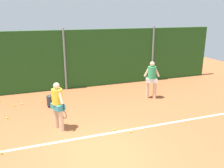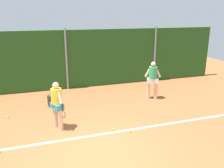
{
  "view_description": "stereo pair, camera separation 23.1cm",
  "coord_description": "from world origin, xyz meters",
  "px_view_note": "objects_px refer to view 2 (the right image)",
  "views": [
    {
      "loc": [
        -1.71,
        -5.81,
        3.95
      ],
      "look_at": [
        1.34,
        2.84,
        1.19
      ],
      "focal_mm": 37.86,
      "sensor_mm": 36.0,
      "label": 1
    },
    {
      "loc": [
        -1.49,
        -5.89,
        3.95
      ],
      "look_at": [
        1.34,
        2.84,
        1.19
      ],
      "focal_mm": 37.86,
      "sensor_mm": 36.0,
      "label": 2
    }
  ],
  "objects_px": {
    "ball_hopper": "(52,100)",
    "tennis_ball_0": "(113,130)",
    "tennis_ball_10": "(2,100)",
    "tennis_ball_8": "(15,105)",
    "tennis_ball_9": "(130,132)",
    "player_foreground_near": "(57,103)",
    "player_midcourt": "(153,78)",
    "tennis_ball_4": "(8,117)",
    "tennis_ball_6": "(43,101)",
    "tennis_ball_1": "(0,151)",
    "tennis_ball_2": "(23,103)"
  },
  "relations": [
    {
      "from": "tennis_ball_2",
      "to": "tennis_ball_6",
      "type": "bearing_deg",
      "value": 2.16
    },
    {
      "from": "player_foreground_near",
      "to": "tennis_ball_9",
      "type": "xyz_separation_m",
      "value": [
        2.29,
        -1.09,
        -0.93
      ]
    },
    {
      "from": "tennis_ball_0",
      "to": "tennis_ball_4",
      "type": "relative_size",
      "value": 1.0
    },
    {
      "from": "tennis_ball_4",
      "to": "player_foreground_near",
      "type": "bearing_deg",
      "value": -40.32
    },
    {
      "from": "tennis_ball_1",
      "to": "tennis_ball_9",
      "type": "height_order",
      "value": "same"
    },
    {
      "from": "player_foreground_near",
      "to": "tennis_ball_2",
      "type": "xyz_separation_m",
      "value": [
        -1.29,
        2.9,
        -0.93
      ]
    },
    {
      "from": "player_midcourt",
      "to": "tennis_ball_9",
      "type": "bearing_deg",
      "value": -104.73
    },
    {
      "from": "tennis_ball_4",
      "to": "tennis_ball_6",
      "type": "height_order",
      "value": "same"
    },
    {
      "from": "tennis_ball_0",
      "to": "tennis_ball_10",
      "type": "xyz_separation_m",
      "value": [
        -4.06,
        4.42,
        0.0
      ]
    },
    {
      "from": "tennis_ball_0",
      "to": "tennis_ball_10",
      "type": "distance_m",
      "value": 6.0
    },
    {
      "from": "tennis_ball_8",
      "to": "tennis_ball_1",
      "type": "bearing_deg",
      "value": -92.8
    },
    {
      "from": "tennis_ball_6",
      "to": "tennis_ball_1",
      "type": "bearing_deg",
      "value": -109.05
    },
    {
      "from": "tennis_ball_8",
      "to": "tennis_ball_9",
      "type": "relative_size",
      "value": 1.0
    },
    {
      "from": "tennis_ball_2",
      "to": "tennis_ball_6",
      "type": "relative_size",
      "value": 1.0
    },
    {
      "from": "tennis_ball_1",
      "to": "tennis_ball_10",
      "type": "bearing_deg",
      "value": 95.58
    },
    {
      "from": "tennis_ball_9",
      "to": "tennis_ball_6",
      "type": "bearing_deg",
      "value": 124.23
    },
    {
      "from": "tennis_ball_10",
      "to": "tennis_ball_1",
      "type": "bearing_deg",
      "value": -84.42
    },
    {
      "from": "player_midcourt",
      "to": "tennis_ball_2",
      "type": "distance_m",
      "value": 6.07
    },
    {
      "from": "tennis_ball_9",
      "to": "tennis_ball_1",
      "type": "bearing_deg",
      "value": 179.15
    },
    {
      "from": "tennis_ball_1",
      "to": "tennis_ball_9",
      "type": "distance_m",
      "value": 4.11
    },
    {
      "from": "tennis_ball_10",
      "to": "ball_hopper",
      "type": "bearing_deg",
      "value": -32.93
    },
    {
      "from": "player_midcourt",
      "to": "ball_hopper",
      "type": "relative_size",
      "value": 3.51
    },
    {
      "from": "ball_hopper",
      "to": "tennis_ball_0",
      "type": "bearing_deg",
      "value": -58.12
    },
    {
      "from": "tennis_ball_0",
      "to": "tennis_ball_1",
      "type": "relative_size",
      "value": 1.0
    },
    {
      "from": "tennis_ball_9",
      "to": "player_midcourt",
      "type": "bearing_deg",
      "value": 51.04
    },
    {
      "from": "tennis_ball_6",
      "to": "tennis_ball_9",
      "type": "height_order",
      "value": "same"
    },
    {
      "from": "player_foreground_near",
      "to": "tennis_ball_0",
      "type": "height_order",
      "value": "player_foreground_near"
    },
    {
      "from": "ball_hopper",
      "to": "tennis_ball_0",
      "type": "relative_size",
      "value": 7.78
    },
    {
      "from": "tennis_ball_2",
      "to": "tennis_ball_9",
      "type": "xyz_separation_m",
      "value": [
        3.58,
        -3.99,
        0.0
      ]
    },
    {
      "from": "player_foreground_near",
      "to": "player_midcourt",
      "type": "distance_m",
      "value": 4.91
    },
    {
      "from": "player_foreground_near",
      "to": "tennis_ball_4",
      "type": "xyz_separation_m",
      "value": [
        -1.81,
        1.54,
        -0.93
      ]
    },
    {
      "from": "ball_hopper",
      "to": "tennis_ball_6",
      "type": "xyz_separation_m",
      "value": [
        -0.38,
        0.71,
        -0.26
      ]
    },
    {
      "from": "player_foreground_near",
      "to": "tennis_ball_6",
      "type": "distance_m",
      "value": 3.11
    },
    {
      "from": "player_midcourt",
      "to": "tennis_ball_8",
      "type": "relative_size",
      "value": 27.28
    },
    {
      "from": "tennis_ball_10",
      "to": "player_foreground_near",
      "type": "bearing_deg",
      "value": -58.14
    },
    {
      "from": "tennis_ball_2",
      "to": "tennis_ball_8",
      "type": "xyz_separation_m",
      "value": [
        -0.33,
        -0.09,
        0.0
      ]
    },
    {
      "from": "player_foreground_near",
      "to": "tennis_ball_6",
      "type": "xyz_separation_m",
      "value": [
        -0.44,
        2.93,
        -0.93
      ]
    },
    {
      "from": "tennis_ball_4",
      "to": "player_midcourt",
      "type": "bearing_deg",
      "value": 1.87
    },
    {
      "from": "player_foreground_near",
      "to": "tennis_ball_8",
      "type": "distance_m",
      "value": 3.37
    },
    {
      "from": "tennis_ball_4",
      "to": "tennis_ball_6",
      "type": "xyz_separation_m",
      "value": [
        1.37,
        1.39,
        0.0
      ]
    },
    {
      "from": "player_foreground_near",
      "to": "tennis_ball_1",
      "type": "xyz_separation_m",
      "value": [
        -1.81,
        -1.03,
        -0.93
      ]
    },
    {
      "from": "player_midcourt",
      "to": "tennis_ball_1",
      "type": "height_order",
      "value": "player_midcourt"
    },
    {
      "from": "tennis_ball_0",
      "to": "tennis_ball_2",
      "type": "relative_size",
      "value": 1.0
    },
    {
      "from": "tennis_ball_4",
      "to": "tennis_ball_10",
      "type": "xyz_separation_m",
      "value": [
        -0.45,
        2.11,
        0.0
      ]
    },
    {
      "from": "tennis_ball_8",
      "to": "tennis_ball_9",
      "type": "bearing_deg",
      "value": -44.86
    },
    {
      "from": "tennis_ball_0",
      "to": "tennis_ball_2",
      "type": "height_order",
      "value": "same"
    },
    {
      "from": "tennis_ball_10",
      "to": "player_midcourt",
      "type": "bearing_deg",
      "value": -15.51
    },
    {
      "from": "player_foreground_near",
      "to": "player_midcourt",
      "type": "bearing_deg",
      "value": 86.21
    },
    {
      "from": "player_midcourt",
      "to": "tennis_ball_2",
      "type": "bearing_deg",
      "value": -166.85
    },
    {
      "from": "tennis_ball_1",
      "to": "tennis_ball_8",
      "type": "relative_size",
      "value": 1.0
    }
  ]
}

